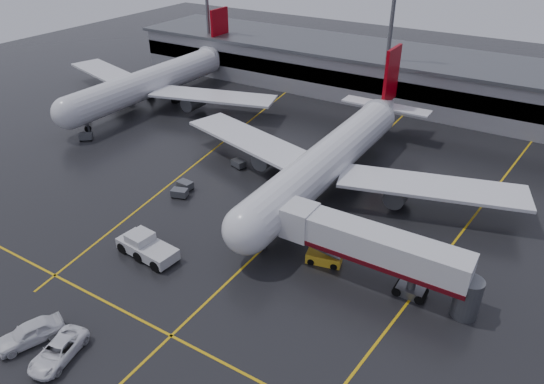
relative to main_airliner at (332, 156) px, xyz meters
The scene contains 20 objects.
ground 10.57m from the main_airliner, 90.00° to the right, with size 220.00×220.00×0.00m, color black.
apron_line_centre 10.57m from the main_airliner, 90.00° to the right, with size 0.25×90.00×0.02m, color gold.
apron_line_stop 31.98m from the main_airliner, 90.00° to the right, with size 60.00×0.25×0.02m, color gold.
apron_line_left 20.44m from the main_airliner, behind, with size 0.25×70.00×0.02m, color gold.
apron_line_right 18.49m from the main_airliner, ahead, with size 0.25×70.00×0.02m, color gold.
terminal 38.23m from the main_airliner, 90.00° to the left, with size 122.00×19.00×8.60m.
light_mast_left 56.34m from the main_airliner, 144.33° to the left, with size 3.00×1.20×25.45m.
light_mast_mid 34.26m from the main_airliner, 98.80° to the left, with size 3.00×1.20×25.45m.
main_airliner is the anchor object (origin of this frame).
second_airliner 43.68m from the main_airliner, 164.05° to the left, with size 48.80×45.60×14.10m.
jet_bridge 19.68m from the main_airliner, 52.90° to the right, with size 19.90×3.40×6.05m.
pushback_tractor 26.41m from the main_airliner, 112.36° to the right, with size 7.22×3.57×2.50m.
belt_loader 17.33m from the main_airliner, 66.58° to the right, with size 3.89×2.37×2.31m.
service_van_a 39.00m from the main_airliner, 99.23° to the right, with size 2.52×5.47×1.52m, color white.
service_van_d 39.75m from the main_airliner, 104.33° to the right, with size 2.22×5.52×1.88m, color white.
baggage_cart_a 20.24m from the main_airliner, 138.92° to the right, with size 2.30×1.84×1.12m.
baggage_cart_b 19.61m from the main_airliner, 144.74° to the right, with size 2.11×1.47×1.12m.
baggage_cart_c 14.02m from the main_airliner, behind, with size 2.29×1.82×1.12m.
baggage_cart_d 46.91m from the main_airliner, behind, with size 2.29×1.82×1.12m.
baggage_cart_e 40.28m from the main_airliner, 169.60° to the right, with size 2.37×2.27×1.12m.
Camera 1 is at (23.78, -43.87, 32.51)m, focal length 32.83 mm.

